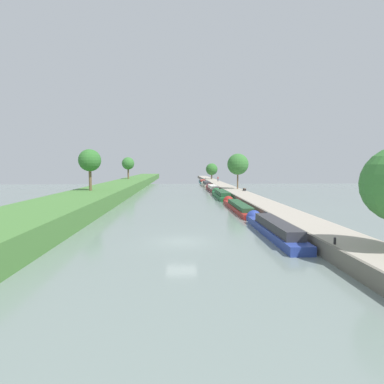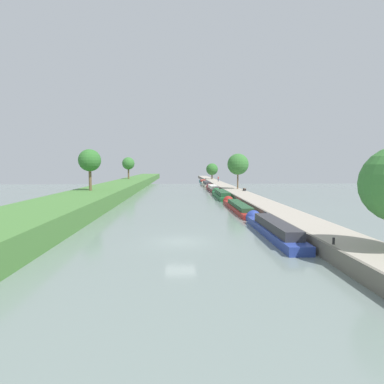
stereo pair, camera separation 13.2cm
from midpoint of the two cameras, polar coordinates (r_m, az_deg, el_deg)
ground_plane at (r=26.00m, az=-2.13°, el=-9.07°), size 160.00×160.00×0.00m
left_grassy_bank at (r=29.28m, az=-31.06°, el=-6.06°), size 8.61×260.00×2.13m
right_towpath at (r=28.51m, az=22.51°, el=-7.07°), size 4.04×260.00×1.09m
stone_quay at (r=27.67m, az=18.46°, el=-7.25°), size 0.25×260.00×1.14m
narrowboat_blue at (r=29.21m, az=14.48°, el=-6.46°), size 1.85×14.03×1.99m
narrowboat_red at (r=44.59m, az=8.30°, el=-2.64°), size 1.85×16.59×1.75m
narrowboat_green at (r=60.95m, az=5.30°, el=-0.46°), size 2.13×15.34×2.11m
narrowboat_maroon at (r=77.90m, az=3.73°, el=0.69°), size 2.05×15.72×2.04m
narrowboat_cream at (r=93.91m, az=2.58°, el=1.47°), size 1.91×15.65×2.09m
narrowboat_teal at (r=110.51m, az=1.90°, el=1.91°), size 1.90×13.90×1.84m
tree_rightbank_midnear at (r=69.44m, az=8.39°, el=5.08°), size 4.68×4.68×7.80m
tree_rightbank_midfar at (r=119.14m, az=3.62°, el=4.20°), size 4.50×4.50×5.99m
tree_leftbank_downstream at (r=54.03m, az=-18.38°, el=5.51°), size 3.66×3.66×6.84m
tree_leftbank_upstream at (r=97.56m, az=-11.72°, el=5.15°), size 3.79×3.79×6.67m
person_walking at (r=101.38m, az=4.76°, el=2.46°), size 0.34×0.34×1.66m
mooring_bollard_near at (r=22.68m, az=24.65°, el=-8.18°), size 0.16×0.16×0.45m
mooring_bollard_far at (r=117.13m, az=2.48°, el=2.48°), size 0.16×0.16×0.45m
park_bench at (r=64.48m, az=9.58°, el=0.54°), size 0.44×1.50×0.47m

